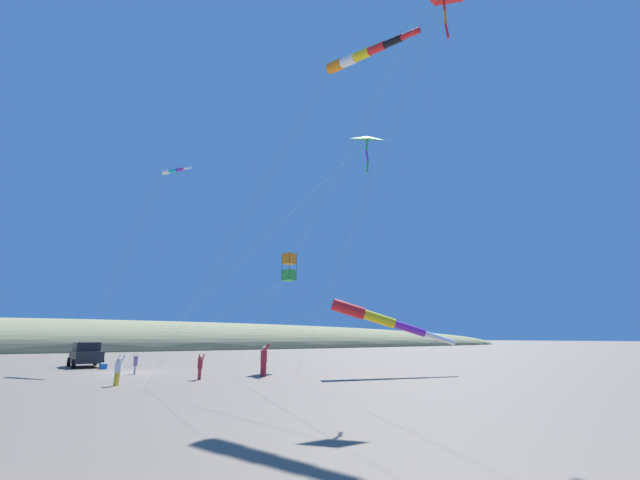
{
  "coord_description": "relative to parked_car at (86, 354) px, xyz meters",
  "views": [
    {
      "loc": [
        29.4,
        -4.87,
        2.2
      ],
      "look_at": [
        10.16,
        7.85,
        7.88
      ],
      "focal_mm": 22.29,
      "sensor_mm": 36.0,
      "label": 1
    }
  ],
  "objects": [
    {
      "name": "kite_windsock_blue_topmost",
      "position": [
        21.63,
        10.17,
        16.99
      ],
      "size": [
        9.03,
        9.69,
        18.7
      ],
      "color": "orange",
      "rests_on": "ground_plane"
    },
    {
      "name": "parked_car",
      "position": [
        0.0,
        0.0,
        0.0
      ],
      "size": [
        4.41,
        2.3,
        1.85
      ],
      "color": "black",
      "rests_on": "ground_plane"
    },
    {
      "name": "cooler_box",
      "position": [
        3.17,
        1.0,
        -0.74
      ],
      "size": [
        0.62,
        0.42,
        0.42
      ],
      "color": "blue",
      "rests_on": "ground_plane"
    },
    {
      "name": "person_child_grey_jacket",
      "position": [
        9.02,
        2.13,
        -0.31
      ],
      "size": [
        0.36,
        0.29,
        1.18
      ],
      "color": "silver",
      "rests_on": "ground_plane"
    },
    {
      "name": "kite_windsock_long_streamer_left",
      "position": [
        0.41,
        5.02,
        16.41
      ],
      "size": [
        3.86,
        6.73,
        17.64
      ],
      "color": "white",
      "rests_on": "ground_plane"
    },
    {
      "name": "person_bystander_far",
      "position": [
        14.46,
        4.49,
        -0.22
      ],
      "size": [
        0.4,
        0.31,
        1.35
      ],
      "color": "#B72833",
      "rests_on": "ground_plane"
    },
    {
      "name": "kite_box_orange_high_right",
      "position": [
        10.79,
        11.9,
        6.44
      ],
      "size": [
        8.31,
        10.13,
        8.42
      ],
      "color": "orange",
      "rests_on": "ground_plane"
    },
    {
      "name": "kite_delta_checkered_midright",
      "position": [
        24.35,
        8.26,
        9.94
      ],
      "size": [
        10.73,
        8.74,
        11.22
      ],
      "color": "green",
      "rests_on": "ground_plane"
    },
    {
      "name": "person_adult_flyer",
      "position": [
        14.76,
        8.14,
        0.08
      ],
      "size": [
        0.64,
        0.68,
        1.89
      ],
      "color": "#B72833",
      "rests_on": "ground_plane"
    },
    {
      "name": "ground_plane",
      "position": [
        7.43,
        2.37,
        -0.95
      ],
      "size": [
        600.0,
        600.0,
        0.0
      ],
      "primitive_type": "plane",
      "color": "#756654"
    },
    {
      "name": "person_child_green_jacket",
      "position": [
        15.07,
        0.38,
        -0.19
      ],
      "size": [
        0.5,
        0.49,
        1.39
      ],
      "color": "gold",
      "rests_on": "ground_plane"
    },
    {
      "name": "dune_ridge_grassy",
      "position": [
        -47.57,
        2.37,
        -0.95
      ],
      "size": [
        28.0,
        240.0,
        10.85
      ],
      "primitive_type": "ellipsoid",
      "color": "#938E60",
      "rests_on": "ground_plane"
    },
    {
      "name": "kite_windsock_white_trailing",
      "position": [
        18.07,
        14.04,
        2.42
      ],
      "size": [
        12.82,
        16.87,
        4.53
      ],
      "color": "red",
      "rests_on": "ground_plane"
    }
  ]
}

